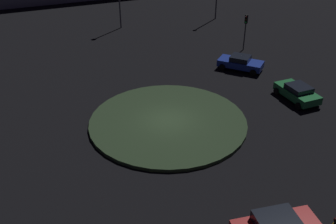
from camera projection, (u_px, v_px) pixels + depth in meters
The scene contains 5 objects.
ground_plane at pixel (168, 123), 28.62m from camera, with size 118.49×118.49×0.00m, color black.
roundabout_island at pixel (168, 121), 28.56m from camera, with size 11.76×11.76×0.26m, color #2D4228.
car_green at pixel (297, 92), 31.42m from camera, with size 4.07×4.10×1.34m.
car_blue at pixel (240, 63), 36.75m from camera, with size 4.33×2.33×1.39m.
traffic_light_north at pixel (246, 25), 40.26m from camera, with size 0.32×0.37×3.85m.
Camera 1 is at (8.90, -22.61, 15.16)m, focal length 40.78 mm.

